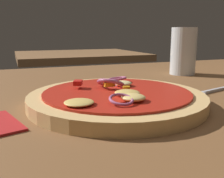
# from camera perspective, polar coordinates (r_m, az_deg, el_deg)

# --- Properties ---
(dining_table) EXTENTS (1.40, 0.90, 0.03)m
(dining_table) POSITION_cam_1_polar(r_m,az_deg,el_deg) (0.41, -3.30, -5.15)
(dining_table) COLOR brown
(dining_table) RESTS_ON ground
(pizza) EXTENTS (0.26, 0.26, 0.04)m
(pizza) POSITION_cam_1_polar(r_m,az_deg,el_deg) (0.39, 1.07, -1.96)
(pizza) COLOR tan
(pizza) RESTS_ON dining_table
(fork) EXTENTS (0.17, 0.06, 0.01)m
(fork) POSITION_cam_1_polar(r_m,az_deg,el_deg) (0.50, 21.15, -0.43)
(fork) COLOR silver
(fork) RESTS_ON dining_table
(beer_glass) EXTENTS (0.07, 0.07, 0.12)m
(beer_glass) POSITION_cam_1_polar(r_m,az_deg,el_deg) (0.70, 15.57, 7.56)
(beer_glass) COLOR silver
(beer_glass) RESTS_ON dining_table
(background_table) EXTENTS (0.67, 0.55, 0.03)m
(background_table) POSITION_cam_1_polar(r_m,az_deg,el_deg) (1.46, -7.27, 7.35)
(background_table) COLOR brown
(background_table) RESTS_ON ground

